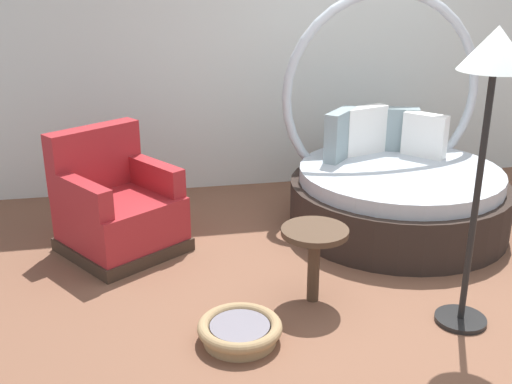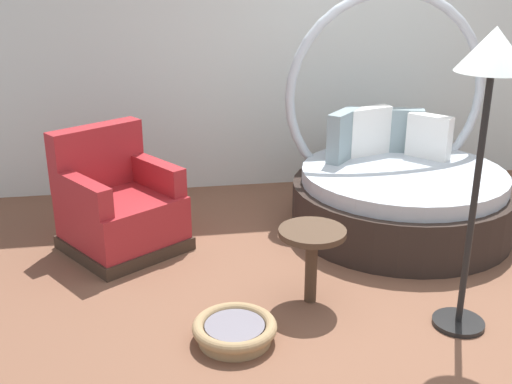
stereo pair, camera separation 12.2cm
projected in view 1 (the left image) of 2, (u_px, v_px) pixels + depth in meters
name	position (u px, v px, depth m)	size (l,w,h in m)	color
ground_plane	(396.00, 286.00, 4.37)	(8.00, 8.00, 0.02)	brown
back_wall	(313.00, 41.00, 6.01)	(8.00, 0.12, 2.82)	silver
round_daybed	(395.00, 182.00, 5.26)	(1.81, 1.81, 1.95)	#2D231E
red_armchair	(117.00, 209.00, 4.82)	(1.11, 1.11, 0.94)	#38281E
pet_basket	(240.00, 330.00, 3.70)	(0.51, 0.51, 0.13)	#9E7F56
side_table	(314.00, 242.00, 4.03)	(0.44, 0.44, 0.52)	#473323
floor_lamp	(492.00, 79.00, 3.39)	(0.40, 0.40, 1.82)	black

